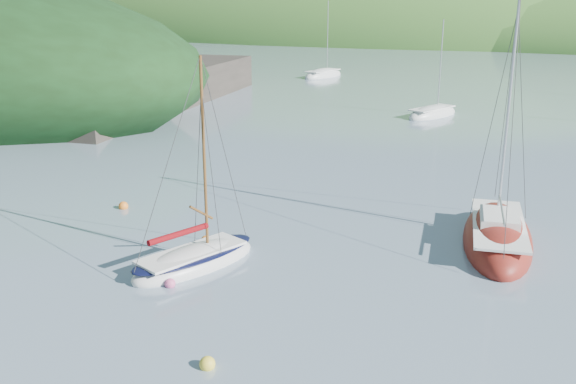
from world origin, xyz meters
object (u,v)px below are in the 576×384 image
at_px(sloop_red, 497,239).
at_px(distant_sloop_a, 432,114).
at_px(daysailer_white, 194,261).
at_px(distant_sloop_c, 323,76).

bearing_deg(sloop_red, distant_sloop_a, 97.80).
height_order(daysailer_white, sloop_red, sloop_red).
height_order(sloop_red, distant_sloop_a, sloop_red).
bearing_deg(distant_sloop_a, sloop_red, -50.88).
bearing_deg(daysailer_white, distant_sloop_c, 127.13).
xyz_separation_m(daysailer_white, distant_sloop_c, (-20.13, 59.96, -0.02)).
bearing_deg(sloop_red, daysailer_white, -154.59).
bearing_deg(daysailer_white, sloop_red, 55.24).
relative_size(distant_sloop_a, distant_sloop_c, 0.86).
height_order(daysailer_white, distant_sloop_c, distant_sloop_c).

